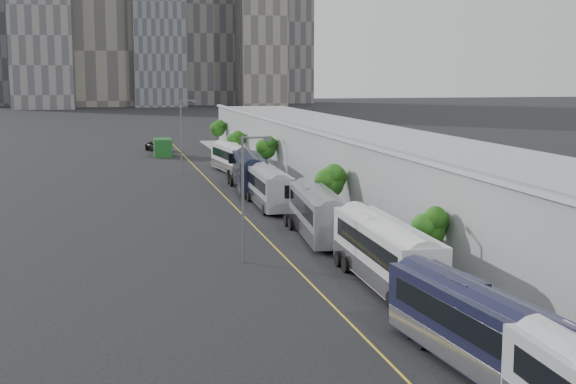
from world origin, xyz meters
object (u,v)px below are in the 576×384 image
object	(u,v)px
bus_1	(480,337)
bus_4	(268,190)
bus_3	(317,217)
bus_5	(249,175)
street_lamp_near	(246,190)
shipping_container	(163,147)
bus_6	(233,161)
bus_2	(385,258)
street_lamp_far	(183,132)
suv	(158,146)

from	to	relation	value
bus_1	bus_4	xyz separation A→B (m)	(-0.18, 44.59, 0.03)
bus_3	bus_5	world-z (taller)	bus_5
street_lamp_near	shipping_container	bearing A→B (deg)	90.35
bus_3	bus_6	xyz separation A→B (m)	(-0.03, 42.23, -0.02)
bus_2	bus_5	xyz separation A→B (m)	(-0.95, 41.41, 0.02)
bus_4	bus_5	world-z (taller)	bus_5
bus_5	shipping_container	xyz separation A→B (m)	(-6.63, 39.31, -0.35)
bus_4	bus_6	xyz separation A→B (m)	(0.78, 26.92, 0.01)
bus_4	shipping_container	xyz separation A→B (m)	(-6.50, 50.55, -0.22)
bus_3	shipping_container	world-z (taller)	bus_3
bus_4	bus_6	bearing A→B (deg)	89.56
bus_5	shipping_container	bearing A→B (deg)	105.27
bus_3	bus_4	world-z (taller)	bus_3
bus_4	street_lamp_far	world-z (taller)	street_lamp_far
bus_2	street_lamp_far	world-z (taller)	street_lamp_far
bus_4	street_lamp_near	bearing A→B (deg)	-103.94
bus_5	bus_2	bearing A→B (deg)	-83.00
bus_1	bus_5	size ratio (longest dim) A/B	0.91
bus_5	street_lamp_near	bearing A→B (deg)	-94.74
bus_4	street_lamp_far	size ratio (longest dim) A/B	1.37
bus_4	suv	xyz separation A→B (m)	(-6.60, 58.95, -0.75)
shipping_container	bus_1	bearing A→B (deg)	-83.91
bus_4	suv	size ratio (longest dim) A/B	2.14
street_lamp_near	shipping_container	xyz separation A→B (m)	(-0.45, 72.87, -3.60)
street_lamp_far	bus_5	bearing A→B (deg)	-69.56
bus_6	street_lamp_near	world-z (taller)	street_lamp_near
bus_3	shipping_container	size ratio (longest dim) A/B	2.40
bus_1	street_lamp_near	bearing A→B (deg)	100.49
bus_6	bus_3	bearing A→B (deg)	-95.45
street_lamp_near	bus_3	bearing A→B (deg)	45.65
street_lamp_near	bus_2	bearing A→B (deg)	-47.75
bus_2	street_lamp_far	bearing A→B (deg)	98.24
shipping_container	bus_2	bearing A→B (deg)	-82.56
street_lamp_near	suv	distance (m)	81.39
bus_1	street_lamp_near	size ratio (longest dim) A/B	1.51
bus_6	street_lamp_far	bearing A→B (deg)	176.87
bus_4	bus_6	distance (m)	26.93
bus_2	street_lamp_far	distance (m)	57.34
bus_6	bus_1	bearing A→B (deg)	-95.97
bus_4	shipping_container	size ratio (longest dim) A/B	2.34
suv	bus_3	bearing A→B (deg)	-100.78
bus_3	suv	xyz separation A→B (m)	(-7.41, 74.26, -0.78)
bus_5	suv	xyz separation A→B (m)	(-6.74, 47.71, -0.88)
bus_5	shipping_container	world-z (taller)	bus_5
street_lamp_near	suv	xyz separation A→B (m)	(-0.55, 81.28, -4.13)
bus_1	street_lamp_near	world-z (taller)	street_lamp_near
bus_5	bus_3	bearing A→B (deg)	-82.85
street_lamp_near	street_lamp_far	distance (m)	48.99
bus_5	street_lamp_far	size ratio (longest dim) A/B	1.49
bus_2	bus_5	size ratio (longest dim) A/B	0.98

